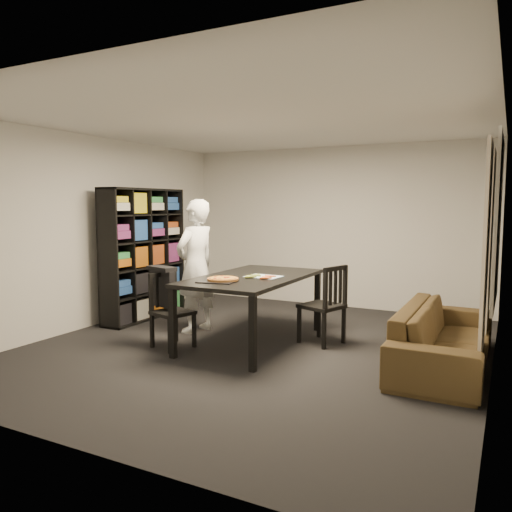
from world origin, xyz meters
The scene contains 16 objects.
room centered at (0.00, 0.00, 1.30)m, with size 5.01×5.51×2.61m.
window_pane centered at (2.48, 0.60, 1.50)m, with size 0.02×1.40×1.60m, color black.
window_frame centered at (2.48, 0.60, 1.50)m, with size 0.03×1.52×1.72m, color white.
curtain_left centered at (2.40, 0.08, 1.15)m, with size 0.03×0.70×2.25m, color beige.
curtain_right centered at (2.40, 1.12, 1.15)m, with size 0.03×0.70×2.25m, color beige.
bookshelf centered at (-2.16, 0.60, 0.95)m, with size 0.35×1.50×1.90m, color black.
dining_table centered at (-0.13, 0.15, 0.75)m, with size 1.09×1.96×0.82m.
chair_left centered at (-0.95, -0.43, 0.50)m, with size 0.50×0.50×0.87m.
chair_right centered at (0.70, 0.49, 0.54)m, with size 0.56×0.56×0.95m.
draped_jacket centered at (-1.06, -0.39, 0.72)m, with size 0.42×0.27×0.48m.
person centered at (-1.05, 0.30, 0.87)m, with size 0.63×0.42×1.74m, color white.
baking_tray centered at (-0.27, -0.43, 0.82)m, with size 0.40×0.32×0.01m, color black.
pepperoni_pizza centered at (-0.23, -0.37, 0.84)m, with size 0.35×0.35×0.03m.
kitchen_towel centered at (0.02, 0.14, 0.82)m, with size 0.40×0.30×0.01m, color silver.
pizza_slices centered at (0.01, 0.07, 0.83)m, with size 0.37×0.31×0.01m, color #B49038, non-canonical shape.
sofa centered at (2.04, 0.28, 0.31)m, with size 2.13×0.83×0.62m, color #403319.
Camera 1 is at (2.61, -5.09, 1.68)m, focal length 35.00 mm.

